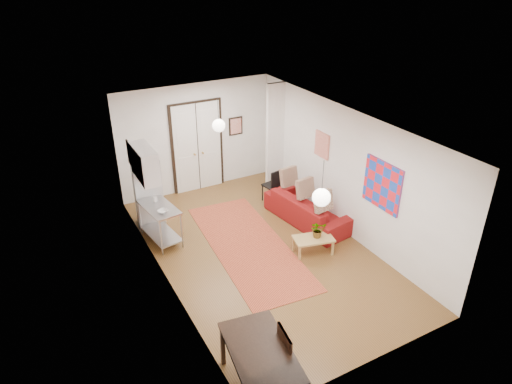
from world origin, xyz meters
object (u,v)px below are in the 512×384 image
black_side_chair (271,181)px  kitchen_counter (160,219)px  coffee_table (313,240)px  dining_chair_near (266,353)px  dining_chair_far (266,353)px  dining_table (261,355)px  sofa (307,209)px  fridge (148,191)px

black_side_chair → kitchen_counter: bearing=-0.8°
kitchen_counter → coffee_table: bearing=-44.8°
kitchen_counter → dining_chair_near: size_ratio=1.21×
dining_chair_far → dining_table: bearing=-47.6°
dining_table → coffee_table: bearing=43.3°
kitchen_counter → black_side_chair: black_side_chair is taller
dining_table → black_side_chair: 5.97m
kitchen_counter → dining_table: kitchen_counter is taller
dining_table → black_side_chair: bearing=58.4°
sofa → fridge: 3.78m
black_side_chair → fridge: bearing=-16.2°
dining_chair_far → black_side_chair: bearing=157.6°
dining_chair_far → kitchen_counter: bearing=-169.7°
coffee_table → dining_chair_near: bearing=-136.3°
kitchen_counter → fridge: 0.89m
sofa → dining_chair_near: bearing=130.5°
fridge → dining_table: 5.42m
dining_table → black_side_chair: black_side_chair is taller
fridge → dining_chair_near: 5.32m
coffee_table → fridge: (-2.69, 2.87, 0.54)m
coffee_table → kitchen_counter: 3.39m
dining_chair_near → black_side_chair: size_ratio=1.08×
dining_table → sofa: bearing=47.9°
fridge → dining_table: (-0.02, -5.42, -0.14)m
fridge → black_side_chair: 3.14m
dining_chair_near → dining_chair_far: bearing=180.0°
coffee_table → dining_table: dining_table is taller
sofa → dining_table: 5.00m
dining_table → dining_chair_near: 0.23m
kitchen_counter → black_side_chair: 3.17m
sofa → dining_chair_near: 4.81m
coffee_table → kitchen_counter: (-2.71, 2.02, 0.24)m
black_side_chair → coffee_table: bearing=70.6°
coffee_table → dining_chair_near: (-2.56, -2.45, 0.26)m
dining_table → dining_chair_far: 0.23m
dining_table → fridge: bearing=89.8°
dining_table → dining_chair_near: dining_chair_near is taller
fridge → coffee_table: bearing=-38.8°
fridge → dining_chair_near: size_ratio=1.72×
dining_chair_far → black_side_chair: dining_chair_far is taller
black_side_chair → sofa: bearing=88.7°
dining_chair_near → dining_chair_far: same height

